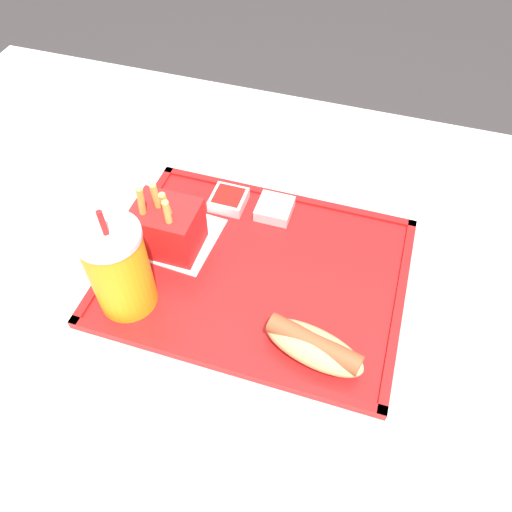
% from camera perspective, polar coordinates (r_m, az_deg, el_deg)
% --- Properties ---
extents(ground_plane, '(8.00, 8.00, 0.00)m').
position_cam_1_polar(ground_plane, '(1.40, -1.68, -19.74)').
color(ground_plane, '#383333').
extents(dining_table, '(1.31, 0.82, 0.76)m').
position_cam_1_polar(dining_table, '(1.05, -2.17, -12.97)').
color(dining_table, beige).
rests_on(dining_table, ground_plane).
extents(food_tray, '(0.41, 0.31, 0.01)m').
position_cam_1_polar(food_tray, '(0.70, 0.00, -1.78)').
color(food_tray, red).
rests_on(food_tray, dining_table).
extents(paper_napkin, '(0.14, 0.12, 0.00)m').
position_cam_1_polar(paper_napkin, '(0.74, -9.67, 2.41)').
color(paper_napkin, white).
rests_on(paper_napkin, food_tray).
extents(soda_cup, '(0.08, 0.08, 0.17)m').
position_cam_1_polar(soda_cup, '(0.63, -15.40, -1.41)').
color(soda_cup, gold).
rests_on(soda_cup, food_tray).
extents(hot_dog_far, '(0.14, 0.08, 0.04)m').
position_cam_1_polar(hot_dog_far, '(0.61, 6.61, -10.21)').
color(hot_dog_far, '#DBB270').
rests_on(hot_dog_far, food_tray).
extents(fries_carton, '(0.09, 0.07, 0.13)m').
position_cam_1_polar(fries_carton, '(0.70, -10.10, 3.28)').
color(fries_carton, red).
rests_on(fries_carton, food_tray).
extents(sauce_cup_mayo, '(0.05, 0.05, 0.02)m').
position_cam_1_polar(sauce_cup_mayo, '(0.76, 2.14, 5.47)').
color(sauce_cup_mayo, silver).
rests_on(sauce_cup_mayo, food_tray).
extents(sauce_cup_ketchup, '(0.05, 0.05, 0.02)m').
position_cam_1_polar(sauce_cup_ketchup, '(0.77, -3.15, 6.47)').
color(sauce_cup_ketchup, silver).
rests_on(sauce_cup_ketchup, food_tray).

